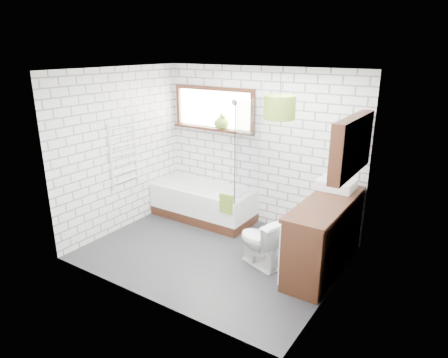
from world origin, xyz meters
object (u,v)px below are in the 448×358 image
Objects in this scene: basin at (337,184)px; toilet at (260,241)px; bathtub at (203,202)px; vanity at (325,235)px; pendant at (279,107)px.

basin is 0.68× the size of toilet.
vanity is at bearing -11.34° from bathtub.
pendant is at bearing -150.69° from vanity.
toilet is (1.54, -0.83, 0.06)m from bathtub.
basin is 1.29m from toilet.
toilet is at bearing -127.28° from basin.
vanity is at bearing 29.31° from pendant.
vanity is at bearing -83.16° from basin.
pendant is at bearing 130.40° from toilet.
basin reaches higher than bathtub.
basin is at bearing 58.26° from pendant.
basin is (2.21, 0.05, 0.73)m from bathtub.
bathtub is at bearing -99.03° from toilet.
bathtub is 1.04× the size of vanity.
bathtub is 3.69× the size of basin.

